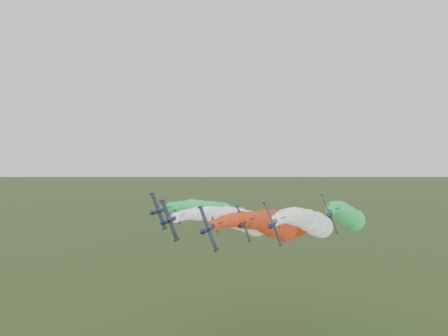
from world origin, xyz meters
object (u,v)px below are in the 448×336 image
Objects in this scene: jet_outer_left at (224,213)px; jet_trail at (286,222)px; jet_inner_left at (240,220)px; jet_outer_right at (347,215)px; jet_lead at (271,226)px; jet_inner_right at (310,222)px.

jet_trail is at bearing 25.84° from jet_outer_left.
jet_inner_left is 1.00× the size of jet_outer_right.
jet_lead is 27.85m from jet_outer_right.
jet_lead is at bearing -153.97° from jet_inner_right.
jet_inner_right is (11.48, 5.61, 0.74)m from jet_lead.
jet_inner_left is 21.47m from jet_trail.
jet_outer_right is (22.25, 16.66, 1.71)m from jet_lead.
jet_inner_right reaches higher than jet_lead.
jet_inner_right is at bearing -60.01° from jet_trail.
jet_outer_left is (-29.84, 7.28, 0.66)m from jet_inner_right.
jet_inner_left is 34.94m from jet_outer_right.
jet_lead is at bearing -26.41° from jet_inner_left.
jet_lead is 1.00× the size of jet_trail.
jet_outer_right is at bearing -16.10° from jet_trail.
jet_inner_right reaches higher than jet_trail.
jet_outer_right is (10.76, 11.05, 0.98)m from jet_inner_right.
jet_outer_right reaches higher than jet_inner_right.
jet_lead is at bearing -35.07° from jet_outer_left.
jet_lead is 12.80m from jet_inner_right.
jet_trail is at bearing 85.74° from jet_lead.
jet_outer_right is at bearing 36.82° from jet_lead.
jet_lead reaches higher than jet_trail.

